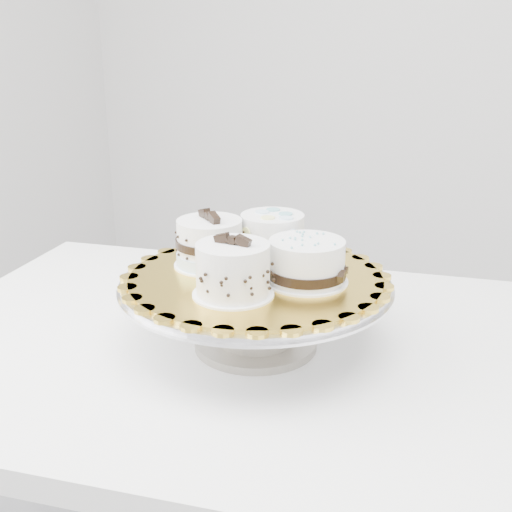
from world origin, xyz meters
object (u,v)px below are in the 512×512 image
at_px(table, 259,391).
at_px(cake_board, 256,277).
at_px(cake_banded, 210,245).
at_px(cake_ribbon, 307,263).
at_px(cake_stand, 256,300).
at_px(cake_dots, 272,236).
at_px(cake_swirl, 233,271).

distance_m(table, cake_board, 0.20).
bearing_deg(table, cake_banded, 174.20).
bearing_deg(table, cake_ribbon, -15.82).
xyz_separation_m(table, cake_ribbon, (0.08, -0.01, 0.23)).
height_order(cake_stand, cake_ribbon, cake_ribbon).
distance_m(cake_stand, cake_board, 0.04).
bearing_deg(cake_stand, cake_ribbon, 5.56).
relative_size(cake_board, cake_banded, 2.69).
xyz_separation_m(cake_banded, cake_ribbon, (0.16, -0.00, -0.00)).
relative_size(cake_banded, cake_dots, 1.15).
bearing_deg(table, cake_board, -96.09).
height_order(table, cake_board, cake_board).
height_order(cake_board, cake_dots, cake_dots).
bearing_deg(cake_stand, cake_dots, 95.90).
height_order(cake_dots, cake_ribbon, cake_dots).
relative_size(table, cake_dots, 10.17).
bearing_deg(cake_stand, table, 93.84).
height_order(cake_swirl, cake_banded, cake_banded).
relative_size(cake_swirl, cake_banded, 0.81).
distance_m(cake_banded, cake_dots, 0.10).
bearing_deg(cake_banded, cake_swirl, -9.86).
height_order(table, cake_swirl, cake_swirl).
bearing_deg(cake_board, cake_dots, 95.90).
bearing_deg(cake_stand, cake_swirl, -87.16).
height_order(cake_banded, cake_dots, cake_banded).
bearing_deg(cake_ribbon, cake_banded, 171.47).
distance_m(table, cake_stand, 0.16).
bearing_deg(cake_swirl, table, 95.07).
xyz_separation_m(table, cake_banded, (-0.08, -0.01, 0.24)).
height_order(cake_stand, cake_swirl, cake_swirl).
bearing_deg(cake_swirl, cake_ribbon, 52.21).
xyz_separation_m(cake_dots, cake_ribbon, (0.09, -0.07, -0.01)).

